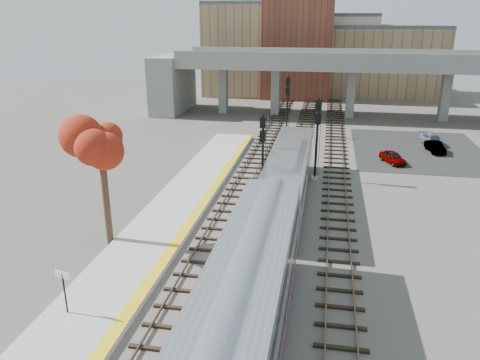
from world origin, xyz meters
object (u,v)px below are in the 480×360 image
(signal_mast_mid, at_px, (317,139))
(car_c, at_px, (432,140))
(tree, at_px, (101,146))
(car_a, at_px, (393,157))
(signal_mast_far, at_px, (287,106))
(signal_mast_near, at_px, (262,158))
(car_b, at_px, (435,147))
(locomotive, at_px, (288,174))

(signal_mast_mid, xyz_separation_m, car_c, (12.96, 14.84, -3.17))
(tree, height_order, car_a, tree)
(signal_mast_far, relative_size, tree, 0.81)
(car_a, bearing_deg, signal_mast_far, 115.06)
(signal_mast_near, height_order, car_b, signal_mast_near)
(car_b, distance_m, car_c, 3.42)
(signal_mast_far, height_order, tree, tree)
(tree, bearing_deg, car_a, 46.88)
(locomotive, relative_size, car_b, 5.23)
(signal_mast_far, bearing_deg, tree, -105.38)
(tree, bearing_deg, locomotive, 41.88)
(locomotive, bearing_deg, car_a, 51.57)
(car_b, bearing_deg, car_a, -143.63)
(car_a, height_order, car_b, car_b)
(locomotive, bearing_deg, signal_mast_mid, 70.34)
(car_a, height_order, car_c, car_a)
(signal_mast_near, distance_m, signal_mast_mid, 6.86)
(locomotive, xyz_separation_m, tree, (-10.80, -9.68, 4.37))
(signal_mast_mid, bearing_deg, car_a, 40.54)
(car_c, bearing_deg, signal_mast_far, 156.58)
(tree, relative_size, car_b, 2.46)
(locomotive, bearing_deg, car_b, 49.37)
(signal_mast_near, height_order, car_a, signal_mast_near)
(signal_mast_near, xyz_separation_m, tree, (-8.70, -9.80, 3.21))
(signal_mast_mid, distance_m, signal_mast_far, 16.84)
(signal_mast_mid, bearing_deg, tree, -129.95)
(car_a, bearing_deg, signal_mast_near, -159.20)
(locomotive, height_order, tree, tree)
(signal_mast_mid, relative_size, signal_mast_far, 1.03)
(car_b, relative_size, car_c, 0.90)
(signal_mast_near, bearing_deg, signal_mast_far, 90.00)
(car_c, bearing_deg, locomotive, -144.61)
(signal_mast_near, bearing_deg, car_a, 45.68)
(signal_mast_mid, distance_m, car_c, 19.95)
(signal_mast_far, bearing_deg, car_a, -40.05)
(car_c, bearing_deg, signal_mast_mid, -149.54)
(signal_mast_mid, distance_m, tree, 20.13)
(car_a, bearing_deg, locomotive, -153.32)
(locomotive, height_order, car_b, locomotive)
(signal_mast_near, bearing_deg, tree, -131.60)
(locomotive, height_order, signal_mast_near, signal_mast_near)
(signal_mast_near, xyz_separation_m, signal_mast_far, (0.00, 21.81, 0.22))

